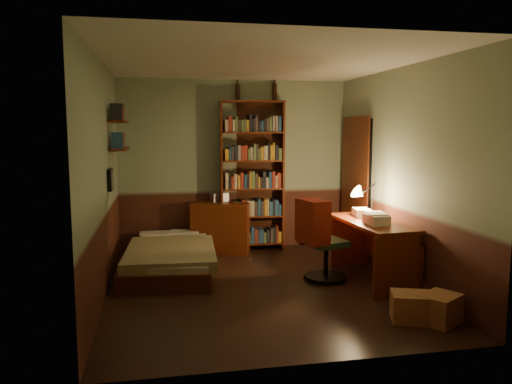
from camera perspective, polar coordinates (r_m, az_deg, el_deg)
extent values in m
cube|color=black|center=(6.02, 0.46, -10.84)|extent=(3.50, 4.00, 0.02)
cube|color=silver|center=(5.77, 0.49, 14.73)|extent=(3.50, 4.00, 0.02)
cube|color=gray|center=(7.72, -2.49, 3.08)|extent=(3.50, 0.02, 2.60)
cube|color=gray|center=(5.67, -17.24, 1.27)|extent=(0.02, 4.00, 2.60)
cube|color=gray|center=(6.34, 16.28, 1.90)|extent=(0.02, 4.00, 2.60)
cube|color=gray|center=(3.81, 6.49, -1.19)|extent=(3.50, 0.02, 2.60)
cube|color=black|center=(7.52, 11.41, 0.54)|extent=(0.06, 0.90, 2.00)
cube|color=#391709|center=(7.51, 11.16, 0.53)|extent=(0.02, 0.98, 2.08)
cube|color=olive|center=(6.70, -9.75, -6.38)|extent=(1.27, 2.08, 0.59)
cube|color=#541F0B|center=(7.57, -4.01, -4.04)|extent=(0.94, 0.66, 0.76)
cube|color=#B2B2B7|center=(7.62, -4.24, -0.57)|extent=(0.28, 0.24, 0.13)
cube|color=#541F0B|center=(7.62, -0.43, 1.81)|extent=(1.00, 0.38, 2.28)
cylinder|color=black|center=(7.68, -2.12, 11.29)|extent=(0.07, 0.07, 0.25)
cylinder|color=black|center=(7.79, 2.15, 11.31)|extent=(0.10, 0.10, 0.27)
cube|color=#541F0B|center=(6.30, 12.99, -6.58)|extent=(0.67, 1.42, 0.74)
cube|color=silver|center=(6.52, 11.95, -2.31)|extent=(0.22, 0.28, 0.10)
cone|color=black|center=(6.59, 13.18, 0.22)|extent=(0.21, 0.21, 0.66)
cube|color=#274C31|center=(6.20, 8.04, -5.16)|extent=(0.63, 0.58, 1.07)
cube|color=#A12718|center=(5.78, 6.76, 1.99)|extent=(0.30, 0.47, 0.53)
cube|color=#541F0B|center=(6.73, -15.32, 4.78)|extent=(0.20, 0.90, 0.03)
cube|color=#541F0B|center=(6.73, -15.42, 7.76)|extent=(0.20, 0.90, 0.03)
cube|color=black|center=(6.26, -16.28, 1.38)|extent=(0.04, 0.32, 0.26)
cube|color=#A36C3E|center=(5.22, 20.30, -12.41)|extent=(0.48, 0.45, 0.28)
cube|color=#A36C3E|center=(5.19, 17.39, -12.45)|extent=(0.47, 0.43, 0.27)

